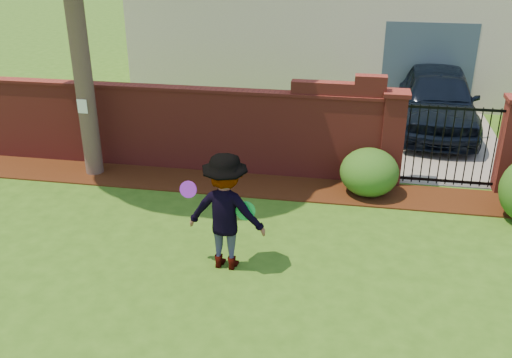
% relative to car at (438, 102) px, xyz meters
% --- Properties ---
extents(ground, '(80.00, 80.00, 0.01)m').
position_rel_car_xyz_m(ground, '(-3.63, -7.24, -0.78)').
color(ground, '#2F5A16').
rests_on(ground, ground).
extents(mulch_bed, '(11.10, 1.08, 0.03)m').
position_rel_car_xyz_m(mulch_bed, '(-4.58, -3.91, -0.76)').
color(mulch_bed, '#321609').
rests_on(mulch_bed, ground).
extents(brick_wall, '(8.70, 0.31, 2.16)m').
position_rel_car_xyz_m(brick_wall, '(-5.64, -3.24, 0.15)').
color(brick_wall, maroon).
rests_on(brick_wall, ground).
extents(pillar_left, '(0.50, 0.50, 1.88)m').
position_rel_car_xyz_m(pillar_left, '(-1.23, -3.24, 0.18)').
color(pillar_left, maroon).
rests_on(pillar_left, ground).
extents(pillar_right, '(0.50, 0.50, 1.88)m').
position_rel_car_xyz_m(pillar_right, '(0.97, -3.24, 0.18)').
color(pillar_right, maroon).
rests_on(pillar_right, ground).
extents(iron_gate, '(1.78, 0.03, 1.60)m').
position_rel_car_xyz_m(iron_gate, '(-0.13, -3.24, 0.08)').
color(iron_gate, black).
rests_on(iron_gate, ground).
extents(driveway, '(3.20, 8.00, 0.01)m').
position_rel_car_xyz_m(driveway, '(-0.13, 0.76, -0.77)').
color(driveway, gray).
rests_on(driveway, ground).
extents(car, '(2.02, 4.64, 1.56)m').
position_rel_car_xyz_m(car, '(0.00, 0.00, 0.00)').
color(car, black).
rests_on(car, ground).
extents(paper_notice, '(0.20, 0.01, 0.28)m').
position_rel_car_xyz_m(paper_notice, '(-7.23, -4.03, 0.72)').
color(paper_notice, white).
rests_on(paper_notice, tree).
extents(shrub_left, '(1.11, 1.11, 0.91)m').
position_rel_car_xyz_m(shrub_left, '(-1.63, -3.87, -0.32)').
color(shrub_left, '#1A5018').
rests_on(shrub_left, ground).
extents(man, '(1.23, 0.77, 1.81)m').
position_rel_car_xyz_m(man, '(-3.76, -6.80, 0.13)').
color(man, gray).
rests_on(man, ground).
extents(frisbee_purple, '(0.25, 0.08, 0.25)m').
position_rel_car_xyz_m(frisbee_purple, '(-4.24, -6.95, 0.54)').
color(frisbee_purple, purple).
rests_on(frisbee_purple, man).
extents(frisbee_green, '(0.29, 0.08, 0.29)m').
position_rel_car_xyz_m(frisbee_green, '(-3.44, -6.82, 0.20)').
color(frisbee_green, green).
rests_on(frisbee_green, man).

